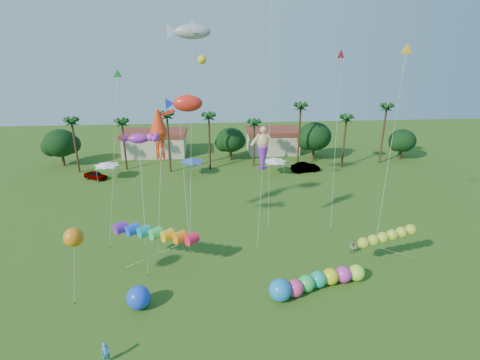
{
  "coord_description": "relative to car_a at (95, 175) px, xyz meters",
  "views": [
    {
      "loc": [
        -2.74,
        -24.24,
        21.91
      ],
      "look_at": [
        0.0,
        10.0,
        9.0
      ],
      "focal_mm": 28.0,
      "sensor_mm": 36.0,
      "label": 1
    }
  ],
  "objects": [
    {
      "name": "orange_ball_kite",
      "position": [
        7.47,
        -31.3,
        5.41
      ],
      "size": [
        2.17,
        2.17,
        6.93
      ],
      "color": "orange",
      "rests_on": "ground"
    },
    {
      "name": "shark_kite",
      "position": [
        17.71,
        -15.74,
        22.05
      ],
      "size": [
        5.78,
        8.29,
        23.71
      ],
      "color": "#9C9EAA",
      "rests_on": "ground"
    },
    {
      "name": "tree_line",
      "position": [
        25.72,
        7.74,
        3.6
      ],
      "size": [
        69.46,
        8.91,
        11.0
      ],
      "color": "#3A2819",
      "rests_on": "ground"
    },
    {
      "name": "delta_kite_yellow",
      "position": [
        38.48,
        -23.76,
        19.95
      ],
      "size": [
        2.6,
        3.35,
        21.6
      ],
      "color": "#FFAE1A",
      "rests_on": "ground"
    },
    {
      "name": "caterpillar_inflatable",
      "position": [
        28.6,
        -32.0,
        0.19
      ],
      "size": [
        10.0,
        4.44,
        2.06
      ],
      "rotation": [
        0.0,
        0.0,
        0.3
      ],
      "color": "#E13B83",
      "rests_on": "ground"
    },
    {
      "name": "delta_kite_red",
      "position": [
        34.21,
        -17.49,
        19.32
      ],
      "size": [
        1.25,
        3.63,
        20.95
      ],
      "color": "red",
      "rests_on": "ground"
    },
    {
      "name": "lobster_kite",
      "position": [
        12.36,
        -24.12,
        12.16
      ],
      "size": [
        3.63,
        5.54,
        13.53
      ],
      "color": "purple",
      "rests_on": "ground"
    },
    {
      "name": "blue_ball",
      "position": [
        12.8,
        -33.25,
        0.36
      ],
      "size": [
        2.07,
        2.07,
        2.07
      ],
      "primitive_type": "sphere",
      "color": "blue",
      "rests_on": "ground"
    },
    {
      "name": "car_a",
      "position": [
        0.0,
        0.0,
        0.0
      ],
      "size": [
        4.28,
        3.23,
        1.36
      ],
      "primitive_type": "imported",
      "rotation": [
        0.0,
        0.0,
        1.1
      ],
      "color": "#4C4C54",
      "rests_on": "ground"
    },
    {
      "name": "fish_kite",
      "position": [
        17.0,
        -19.16,
        14.73
      ],
      "size": [
        4.9,
        6.47,
        16.43
      ],
      "color": "red",
      "rests_on": "ground"
    },
    {
      "name": "car_b",
      "position": [
        35.92,
        0.89,
        0.14
      ],
      "size": [
        5.23,
        2.71,
        1.64
      ],
      "primitive_type": "imported",
      "rotation": [
        0.0,
        0.0,
        1.77
      ],
      "color": "#4C4C54",
      "rests_on": "ground"
    },
    {
      "name": "rainbow_tube",
      "position": [
        15.17,
        -27.89,
        2.89
      ],
      "size": [
        8.96,
        5.06,
        4.14
      ],
      "color": "#F61B44",
      "rests_on": "ground"
    },
    {
      "name": "green_worm",
      "position": [
        34.46,
        -28.6,
        2.04
      ],
      "size": [
        9.84,
        3.33,
        3.43
      ],
      "color": "#A9CB2D",
      "rests_on": "ground"
    },
    {
      "name": "squid_kite",
      "position": [
        13.77,
        -19.79,
        11.64
      ],
      "size": [
        2.32,
        5.97,
        14.99
      ],
      "color": "red",
      "rests_on": "ground"
    },
    {
      "name": "buildings_row",
      "position": [
        19.07,
        13.74,
        1.32
      ],
      "size": [
        35.0,
        7.0,
        4.0
      ],
      "color": "beige",
      "rests_on": "ground"
    },
    {
      "name": "spectator_a",
      "position": [
        11.48,
        -39.08,
        0.18
      ],
      "size": [
        0.74,
        0.61,
        1.72
      ],
      "primitive_type": "imported",
      "rotation": [
        0.0,
        0.0,
        0.37
      ],
      "color": "#3A88CC",
      "rests_on": "ground"
    },
    {
      "name": "merman_kite",
      "position": [
        25.05,
        -21.45,
        9.7
      ],
      "size": [
        2.12,
        3.98,
        12.79
      ],
      "color": "#DCB67D",
      "rests_on": "ground"
    },
    {
      "name": "ground",
      "position": [
        22.16,
        -36.26,
        -0.68
      ],
      "size": [
        160.0,
        160.0,
        0.0
      ],
      "primitive_type": "plane",
      "color": "#285116",
      "rests_on": "ground"
    },
    {
      "name": "spectator_b",
      "position": [
        34.42,
        -26.24,
        0.1
      ],
      "size": [
        0.95,
        0.96,
        1.56
      ],
      "primitive_type": "imported",
      "rotation": [
        0.0,
        0.0,
        -0.79
      ],
      "color": "gray",
      "rests_on": "ground"
    },
    {
      "name": "tent_row",
      "position": [
        16.16,
        0.07,
        2.07
      ],
      "size": [
        31.0,
        4.0,
        0.6
      ],
      "color": "white",
      "rests_on": "ground"
    },
    {
      "name": "delta_kite_green",
      "position": [
        9.6,
        -18.17,
        17.36
      ],
      "size": [
        2.5,
        5.2,
        18.99
      ],
      "color": "#33DB4D",
      "rests_on": "ground"
    }
  ]
}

